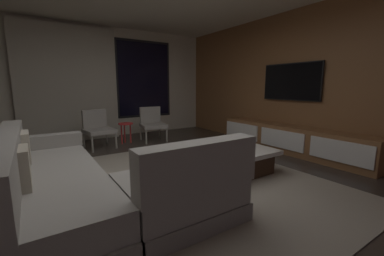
# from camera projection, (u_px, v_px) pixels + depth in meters

# --- Properties ---
(floor) EXTENTS (9.20, 9.20, 0.00)m
(floor) POSITION_uv_depth(u_px,v_px,m) (161.00, 185.00, 3.14)
(floor) COLOR #332B26
(back_wall_with_window) EXTENTS (6.60, 0.30, 2.70)m
(back_wall_with_window) POSITION_uv_depth(u_px,v_px,m) (91.00, 83.00, 5.86)
(back_wall_with_window) COLOR beige
(back_wall_with_window) RESTS_ON floor
(media_wall) EXTENTS (0.12, 7.80, 2.70)m
(media_wall) POSITION_uv_depth(u_px,v_px,m) (306.00, 82.00, 4.58)
(media_wall) COLOR brown
(media_wall) RESTS_ON floor
(area_rug) EXTENTS (3.20, 3.80, 0.01)m
(area_rug) POSITION_uv_depth(u_px,v_px,m) (188.00, 182.00, 3.25)
(area_rug) COLOR gray
(area_rug) RESTS_ON floor
(sectional_couch) EXTENTS (1.98, 2.50, 0.82)m
(sectional_couch) POSITION_uv_depth(u_px,v_px,m) (85.00, 186.00, 2.40)
(sectional_couch) COLOR gray
(sectional_couch) RESTS_ON floor
(coffee_table) EXTENTS (1.16, 1.16, 0.36)m
(coffee_table) POSITION_uv_depth(u_px,v_px,m) (226.00, 159.00, 3.66)
(coffee_table) COLOR #3A2517
(coffee_table) RESTS_ON floor
(book_stack_on_coffee_table) EXTENTS (0.30, 0.22, 0.06)m
(book_stack_on_coffee_table) POSITION_uv_depth(u_px,v_px,m) (235.00, 148.00, 3.48)
(book_stack_on_coffee_table) COLOR #A2CDA6
(book_stack_on_coffee_table) RESTS_ON coffee_table
(accent_chair_near_window) EXTENTS (0.61, 0.63, 0.78)m
(accent_chair_near_window) POSITION_uv_depth(u_px,v_px,m) (152.00, 122.00, 5.72)
(accent_chair_near_window) COLOR #B2ADA0
(accent_chair_near_window) RESTS_ON floor
(accent_chair_by_curtain) EXTENTS (0.61, 0.63, 0.78)m
(accent_chair_by_curtain) POSITION_uv_depth(u_px,v_px,m) (98.00, 127.00, 5.05)
(accent_chair_by_curtain) COLOR #B2ADA0
(accent_chair_by_curtain) RESTS_ON floor
(side_stool) EXTENTS (0.32, 0.32, 0.46)m
(side_stool) POSITION_uv_depth(u_px,v_px,m) (126.00, 127.00, 5.41)
(side_stool) COLOR red
(side_stool) RESTS_ON floor
(media_console) EXTENTS (0.46, 3.10, 0.52)m
(media_console) POSITION_uv_depth(u_px,v_px,m) (291.00, 140.00, 4.65)
(media_console) COLOR brown
(media_console) RESTS_ON floor
(mounted_tv) EXTENTS (0.05, 1.24, 0.71)m
(mounted_tv) POSITION_uv_depth(u_px,v_px,m) (291.00, 82.00, 4.73)
(mounted_tv) COLOR black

